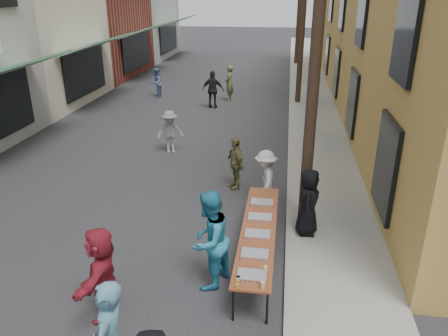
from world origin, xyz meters
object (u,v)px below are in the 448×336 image
(serving_table, at_px, (258,231))
(guest_front_c, at_px, (209,240))
(utility_pole_near, at_px, (318,31))
(utility_pole_far, at_px, (300,0))
(server, at_px, (308,202))
(catering_tray_sausage, at_px, (252,276))
(utility_pole_mid, at_px, (304,7))

(serving_table, height_order, guest_front_c, guest_front_c)
(utility_pole_near, height_order, utility_pole_far, same)
(utility_pole_far, relative_size, guest_front_c, 4.58)
(serving_table, bearing_deg, server, 47.18)
(utility_pole_near, xyz_separation_m, catering_tray_sausage, (-0.98, -3.38, -3.71))
(utility_pole_mid, relative_size, catering_tray_sausage, 18.00)
(utility_pole_near, bearing_deg, server, -85.37)
(utility_pole_mid, distance_m, server, 13.13)
(serving_table, bearing_deg, utility_pole_far, 87.82)
(guest_front_c, height_order, server, guest_front_c)
(guest_front_c, bearing_deg, catering_tray_sausage, 71.48)
(server, bearing_deg, catering_tray_sausage, 166.50)
(utility_pole_far, height_order, catering_tray_sausage, utility_pole_far)
(catering_tray_sausage, height_order, guest_front_c, guest_front_c)
(utility_pole_near, xyz_separation_m, utility_pole_far, (0.00, 24.00, 0.00))
(guest_front_c, distance_m, server, 2.78)
(utility_pole_near, relative_size, utility_pole_mid, 1.00)
(utility_pole_mid, height_order, utility_pole_far, same)
(guest_front_c, bearing_deg, utility_pole_mid, -165.83)
(utility_pole_mid, relative_size, serving_table, 2.25)
(server, bearing_deg, utility_pole_mid, 7.17)
(utility_pole_mid, bearing_deg, serving_table, -94.08)
(utility_pole_mid, distance_m, guest_front_c, 15.19)
(utility_pole_far, height_order, guest_front_c, utility_pole_far)
(utility_pole_far, distance_m, server, 24.88)
(serving_table, distance_m, server, 1.52)
(utility_pole_far, bearing_deg, guest_front_c, -93.95)
(utility_pole_near, xyz_separation_m, guest_front_c, (-1.84, -2.66, -3.52))
(utility_pole_near, height_order, utility_pole_mid, same)
(utility_pole_mid, bearing_deg, server, -89.77)
(utility_pole_far, bearing_deg, utility_pole_mid, -90.00)
(utility_pole_near, relative_size, guest_front_c, 4.58)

